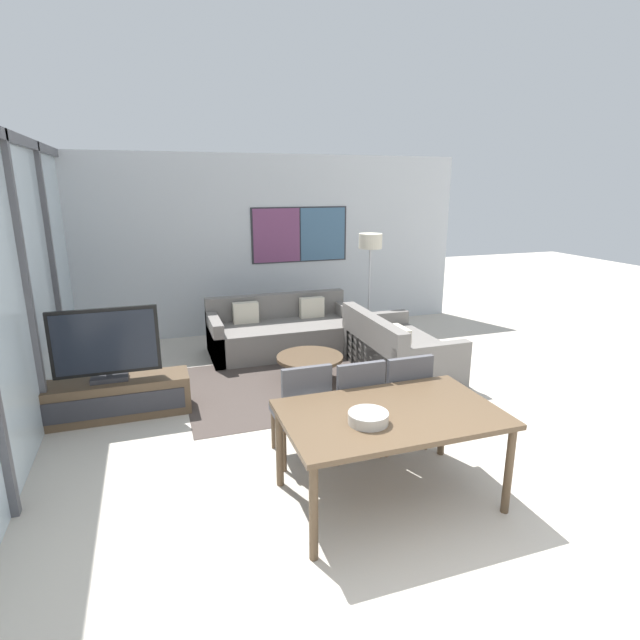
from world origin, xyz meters
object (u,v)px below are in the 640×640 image
Objects in this scene: television at (106,346)px; sofa_main at (282,333)px; dining_chair_left at (303,407)px; floor_lamp at (370,250)px; coffee_table at (310,363)px; tv_console at (112,398)px; sofa_side at (395,353)px; dining_table at (391,420)px; dining_chair_right at (402,396)px; dining_chair_centre at (355,403)px; fruit_bowl at (368,417)px.

sofa_main is at bearing 34.62° from television.
dining_chair_left is 3.77m from floor_lamp.
sofa_main is 2.60× the size of coffee_table.
sofa_side is at bearing 3.25° from tv_console.
sofa_main is 3.74m from dining_table.
floor_lamp is at bearing 68.04° from dining_table.
floor_lamp is at bearing 45.24° from coffee_table.
dining_chair_right is at bearing -83.94° from sofa_main.
dining_chair_centre is 0.46m from dining_chair_right.
sofa_main reaches higher than coffee_table.
dining_chair_left is 0.56× the size of floor_lamp.
sofa_side reaches higher than dining_table.
television is 2.95m from fruit_bowl.
dining_table is 0.82m from dining_chair_right.
floor_lamp is at bearing 24.07° from tv_console.
sofa_side is 1.91m from dining_chair_right.
dining_table is 0.88m from dining_chair_left.
tv_console is 2.97m from dining_chair_right.
sofa_main is 1.33m from coffee_table.
sofa_side is 1.02× the size of dining_table.
dining_table reaches higher than tv_console.
coffee_table is 0.88× the size of dining_chair_right.
dining_chair_centre is (-0.13, -3.04, 0.24)m from sofa_main.
floor_lamp is (1.40, 0.09, 1.13)m from sofa_main.
dining_chair_right is (-0.81, -1.71, 0.24)m from sofa_side.
tv_console is 1.70× the size of dining_chair_right.
floor_lamp is (1.53, 3.81, 0.74)m from dining_table.
sofa_side is (3.35, 0.19, 0.06)m from tv_console.
dining_chair_centre reaches higher than coffee_table.
sofa_main is 3.88m from fruit_bowl.
tv_console is 0.75× the size of sofa_main.
dining_chair_right reaches higher than sofa_side.
floor_lamp is (1.40, 1.41, 1.14)m from coffee_table.
floor_lamp is (1.08, 3.14, 0.90)m from dining_chair_right.
dining_chair_right is at bearing 48.57° from fruit_bowl.
floor_lamp reaches higher than tv_console.
television is at bearing 128.79° from fruit_bowl.
dining_table reaches higher than coffee_table.
dining_chair_left is (-1.72, -1.64, 0.24)m from sofa_side.
tv_console is at bearing 143.98° from dining_chair_centre.
coffee_table is 2.29m from floor_lamp.
fruit_bowl is 4.34m from floor_lamp.
tv_console is at bearing 138.20° from dining_chair_left.
coffee_table is at bearing -90.00° from sofa_main.
dining_chair_right is (0.91, -0.07, 0.00)m from dining_chair_left.
sofa_side is at bearing 58.98° from fruit_bowl.
tv_console is 1.70× the size of dining_chair_centre.
dining_table is at bearing -111.96° from floor_lamp.
dining_table is 0.28m from fruit_bowl.
television is 3.03m from dining_table.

